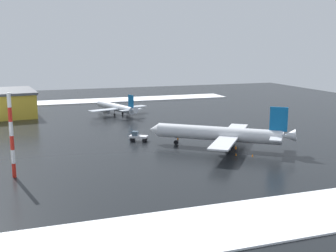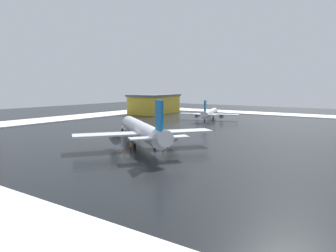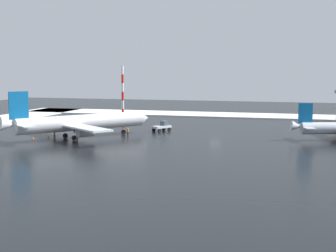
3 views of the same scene
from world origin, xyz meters
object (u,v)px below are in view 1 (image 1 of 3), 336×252
object	(u,v)px
airplane_parked_portside	(221,134)
pushback_tug	(138,136)
airplane_far_rear	(116,107)
ground_crew_by_nose_gear	(178,139)
traffic_cone_near_nose	(236,154)
antenna_mast	(12,136)
traffic_cone_mid_line	(253,155)
ground_crew_beside_wing	(236,149)
cargo_hangar	(12,102)
ground_crew_mid_apron	(234,141)

from	to	relation	value
airplane_parked_portside	pushback_tug	xyz separation A→B (m)	(-13.70, -16.84, -2.18)
airplane_far_rear	airplane_parked_portside	bearing A→B (deg)	175.20
pushback_tug	ground_crew_by_nose_gear	xyz separation A→B (m)	(5.46, 8.92, -0.31)
airplane_parked_portside	pushback_tug	size ratio (longest dim) A/B	5.87
traffic_cone_near_nose	airplane_far_rear	bearing A→B (deg)	-167.93
airplane_far_rear	antenna_mast	size ratio (longest dim) A/B	1.64
ground_crew_by_nose_gear	traffic_cone_mid_line	distance (m)	20.67
traffic_cone_mid_line	ground_crew_beside_wing	bearing A→B (deg)	-152.78
pushback_tug	traffic_cone_near_nose	size ratio (longest dim) A/B	9.23
ground_crew_beside_wing	ground_crew_by_nose_gear	world-z (taller)	same
ground_crew_by_nose_gear	antenna_mast	world-z (taller)	antenna_mast
airplane_parked_portside	traffic_cone_near_nose	world-z (taller)	airplane_parked_portside
ground_crew_beside_wing	cargo_hangar	world-z (taller)	cargo_hangar
airplane_far_rear	cargo_hangar	xyz separation A→B (m)	(-11.02, -34.57, 1.84)
ground_crew_mid_apron	cargo_hangar	world-z (taller)	cargo_hangar
airplane_parked_portside	pushback_tug	bearing A→B (deg)	-1.75
pushback_tug	cargo_hangar	world-z (taller)	cargo_hangar
ground_crew_beside_wing	antenna_mast	distance (m)	47.99
airplane_far_rear	traffic_cone_mid_line	size ratio (longest dim) A/B	46.87
antenna_mast	cargo_hangar	bearing A→B (deg)	-178.73
pushback_tug	traffic_cone_near_nose	xyz separation A→B (m)	(20.93, 17.01, -1.01)
ground_crew_mid_apron	ground_crew_beside_wing	world-z (taller)	same
airplane_parked_portside	antenna_mast	distance (m)	47.07
ground_crew_mid_apron	antenna_mast	distance (m)	51.83
pushback_tug	ground_crew_mid_apron	size ratio (longest dim) A/B	2.97
airplane_parked_portside	ground_crew_beside_wing	xyz separation A→B (m)	(5.16, 1.18, -2.50)
ground_crew_by_nose_gear	cargo_hangar	bearing A→B (deg)	-126.13
airplane_parked_portside	cargo_hangar	world-z (taller)	airplane_parked_portside
airplane_parked_portside	cargo_hangar	size ratio (longest dim) A/B	1.13
airplane_far_rear	ground_crew_mid_apron	size ratio (longest dim) A/B	15.07
airplane_far_rear	cargo_hangar	size ratio (longest dim) A/B	0.98
airplane_parked_portside	ground_crew_mid_apron	world-z (taller)	airplane_parked_portside
antenna_mast	traffic_cone_mid_line	bearing A→B (deg)	88.24
airplane_parked_portside	antenna_mast	size ratio (longest dim) A/B	1.89
ground_crew_mid_apron	traffic_cone_mid_line	bearing A→B (deg)	-126.15
ground_crew_by_nose_gear	antenna_mast	distance (m)	42.05
airplane_far_rear	traffic_cone_mid_line	xyz separation A→B (m)	(65.11, 16.57, -2.32)
ground_crew_mid_apron	cargo_hangar	distance (m)	83.64
pushback_tug	airplane_far_rear	bearing A→B (deg)	-64.11
airplane_parked_portside	ground_crew_mid_apron	xyz separation A→B (m)	(-1.70, 4.27, -2.50)
airplane_far_rear	antenna_mast	distance (m)	71.79
pushback_tug	ground_crew_mid_apron	bearing A→B (deg)	-178.99
airplane_far_rear	traffic_cone_near_nose	world-z (taller)	airplane_far_rear
traffic_cone_mid_line	antenna_mast	bearing A→B (deg)	-91.76
cargo_hangar	pushback_tug	bearing A→B (deg)	24.37
traffic_cone_near_nose	ground_crew_beside_wing	bearing A→B (deg)	153.93
antenna_mast	traffic_cone_near_nose	world-z (taller)	antenna_mast
ground_crew_beside_wing	antenna_mast	size ratio (longest dim) A/B	0.11
traffic_cone_mid_line	ground_crew_by_nose_gear	bearing A→B (deg)	-147.33
airplane_far_rear	ground_crew_mid_apron	xyz separation A→B (m)	(54.26, 17.61, -1.63)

